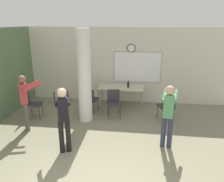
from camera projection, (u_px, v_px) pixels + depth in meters
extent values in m
cube|color=beige|center=(119.00, 65.00, 8.20)|extent=(8.00, 0.12, 2.80)
cylinder|color=black|center=(131.00, 48.00, 7.88)|extent=(0.30, 0.03, 0.30)
cylinder|color=white|center=(131.00, 48.00, 7.87)|extent=(0.26, 0.01, 0.25)
cube|color=#99999E|center=(137.00, 67.00, 8.08)|extent=(1.76, 0.01, 1.16)
cube|color=white|center=(137.00, 67.00, 8.07)|extent=(1.70, 0.02, 1.10)
cylinder|color=white|center=(84.00, 77.00, 6.48)|extent=(0.41, 0.41, 2.80)
cube|color=beige|center=(121.00, 87.00, 7.78)|extent=(1.62, 0.77, 0.03)
cylinder|color=gray|center=(99.00, 99.00, 7.68)|extent=(0.04, 0.04, 0.71)
cylinder|color=gray|center=(142.00, 101.00, 7.50)|extent=(0.04, 0.04, 0.71)
cylinder|color=gray|center=(102.00, 94.00, 8.29)|extent=(0.04, 0.04, 0.71)
cylinder|color=gray|center=(142.00, 95.00, 8.11)|extent=(0.04, 0.04, 0.71)
cylinder|color=black|center=(128.00, 85.00, 7.69)|extent=(0.07, 0.07, 0.18)
cylinder|color=black|center=(128.00, 82.00, 7.66)|extent=(0.03, 0.03, 0.08)
cube|color=#2D2D33|center=(91.00, 99.00, 7.40)|extent=(0.51, 0.51, 0.04)
cube|color=#2D2D33|center=(88.00, 95.00, 7.14)|extent=(0.39, 0.10, 0.40)
cylinder|color=#333333|center=(98.00, 105.00, 7.58)|extent=(0.02, 0.02, 0.43)
cylinder|color=#333333|center=(88.00, 103.00, 7.68)|extent=(0.02, 0.02, 0.43)
cylinder|color=#333333|center=(94.00, 108.00, 7.25)|extent=(0.02, 0.02, 0.43)
cylinder|color=#333333|center=(84.00, 107.00, 7.36)|extent=(0.02, 0.02, 0.43)
cube|color=#2D2D33|center=(166.00, 106.00, 6.79)|extent=(0.57, 0.57, 0.04)
cube|color=#2D2D33|center=(170.00, 102.00, 6.54)|extent=(0.38, 0.18, 0.40)
cylinder|color=#333333|center=(168.00, 110.00, 7.07)|extent=(0.02, 0.02, 0.43)
cylinder|color=#333333|center=(158.00, 112.00, 6.99)|extent=(0.02, 0.02, 0.43)
cylinder|color=#333333|center=(173.00, 115.00, 6.74)|extent=(0.02, 0.02, 0.43)
cylinder|color=#333333|center=(163.00, 116.00, 6.66)|extent=(0.02, 0.02, 0.43)
cube|color=#2D2D33|center=(35.00, 104.00, 6.94)|extent=(0.51, 0.51, 0.04)
cube|color=#2D2D33|center=(27.00, 98.00, 6.86)|extent=(0.10, 0.40, 0.40)
cylinder|color=#333333|center=(39.00, 113.00, 6.84)|extent=(0.02, 0.02, 0.43)
cylinder|color=#333333|center=(43.00, 109.00, 7.19)|extent=(0.02, 0.02, 0.43)
cylinder|color=#333333|center=(28.00, 114.00, 6.83)|extent=(0.02, 0.02, 0.43)
cylinder|color=#333333|center=(31.00, 109.00, 7.17)|extent=(0.02, 0.02, 0.43)
cube|color=#2D2D33|center=(114.00, 104.00, 6.98)|extent=(0.53, 0.53, 0.04)
cube|color=#2D2D33|center=(113.00, 95.00, 7.11)|extent=(0.39, 0.12, 0.40)
cylinder|color=#333333|center=(109.00, 113.00, 6.87)|extent=(0.02, 0.02, 0.43)
cylinder|color=#333333|center=(120.00, 113.00, 6.90)|extent=(0.02, 0.02, 0.43)
cylinder|color=#333333|center=(108.00, 109.00, 7.21)|extent=(0.02, 0.02, 0.43)
cylinder|color=#333333|center=(119.00, 108.00, 7.24)|extent=(0.02, 0.02, 0.43)
cylinder|color=#2D3347|center=(170.00, 133.00, 5.27)|extent=(0.12, 0.12, 0.80)
cylinder|color=#2D3347|center=(163.00, 132.00, 5.31)|extent=(0.12, 0.12, 0.80)
cube|color=#4C8C59|center=(169.00, 106.00, 5.08)|extent=(0.26, 0.22, 0.56)
sphere|color=tan|center=(170.00, 90.00, 4.97)|extent=(0.22, 0.22, 0.22)
cylinder|color=#4C8C59|center=(176.00, 96.00, 5.19)|extent=(0.18, 0.51, 0.23)
cylinder|color=#4C8C59|center=(165.00, 95.00, 5.27)|extent=(0.18, 0.51, 0.23)
cube|color=white|center=(166.00, 92.00, 5.48)|extent=(0.06, 0.13, 0.04)
cylinder|color=#514C47|center=(27.00, 118.00, 6.07)|extent=(0.12, 0.12, 0.81)
cylinder|color=#514C47|center=(26.00, 116.00, 6.21)|extent=(0.12, 0.12, 0.81)
cube|color=#B23838|center=(23.00, 93.00, 5.94)|extent=(0.28, 0.30, 0.57)
sphere|color=brown|center=(22.00, 79.00, 5.82)|extent=(0.22, 0.22, 0.22)
cylinder|color=#B23838|center=(32.00, 87.00, 5.86)|extent=(0.48, 0.34, 0.23)
cylinder|color=#B23838|center=(31.00, 85.00, 6.08)|extent=(0.48, 0.34, 0.23)
cylinder|color=black|center=(68.00, 136.00, 5.12)|extent=(0.12, 0.12, 0.80)
cylinder|color=black|center=(61.00, 137.00, 5.07)|extent=(0.12, 0.12, 0.80)
cube|color=black|center=(63.00, 109.00, 4.89)|extent=(0.29, 0.26, 0.57)
sphere|color=#D8AD8C|center=(62.00, 93.00, 4.77)|extent=(0.22, 0.22, 0.22)
cylinder|color=black|center=(67.00, 98.00, 5.07)|extent=(0.28, 0.49, 0.23)
cylinder|color=black|center=(56.00, 99.00, 5.00)|extent=(0.28, 0.49, 0.23)
cube|color=white|center=(55.00, 96.00, 5.21)|extent=(0.09, 0.13, 0.04)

